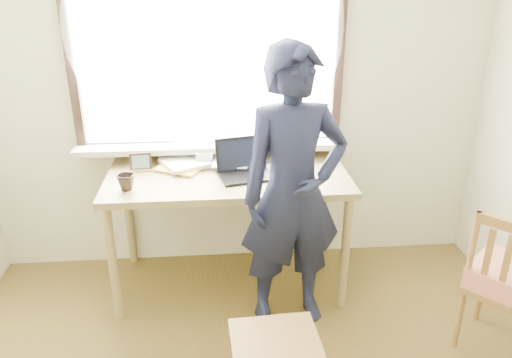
{
  "coord_description": "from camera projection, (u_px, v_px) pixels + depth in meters",
  "views": [
    {
      "loc": [
        -0.17,
        -1.38,
        2.08
      ],
      "look_at": [
        0.03,
        0.95,
        1.08
      ],
      "focal_mm": 35.0,
      "sensor_mm": 36.0,
      "label": 1
    }
  ],
  "objects": [
    {
      "name": "book_b",
      "position": [
        280.0,
        155.0,
        3.53
      ],
      "size": [
        0.16,
        0.22,
        0.02
      ],
      "primitive_type": "imported",
      "rotation": [
        0.0,
        0.0,
        -0.02
      ],
      "color": "white",
      "rests_on": "desk"
    },
    {
      "name": "person",
      "position": [
        293.0,
        193.0,
        2.9
      ],
      "size": [
        0.69,
        0.51,
        1.73
      ],
      "primitive_type": "imported",
      "rotation": [
        0.0,
        0.0,
        0.16
      ],
      "color": "black",
      "rests_on": "ground"
    },
    {
      "name": "laptop",
      "position": [
        244.0,
        167.0,
        3.2
      ],
      "size": [
        0.38,
        0.34,
        0.23
      ],
      "color": "black",
      "rests_on": "desk"
    },
    {
      "name": "mouse",
      "position": [
        296.0,
        174.0,
        3.18
      ],
      "size": [
        0.09,
        0.06,
        0.03
      ],
      "primitive_type": "ellipsoid",
      "color": "black",
      "rests_on": "desk"
    },
    {
      "name": "picture_frame",
      "position": [
        141.0,
        163.0,
        3.27
      ],
      "size": [
        0.14,
        0.03,
        0.11
      ],
      "color": "black",
      "rests_on": "desk"
    },
    {
      "name": "room_shell",
      "position": [
        260.0,
        113.0,
        1.63
      ],
      "size": [
        3.52,
        4.02,
        2.61
      ],
      "color": "beige",
      "rests_on": "ground"
    },
    {
      "name": "mug_white",
      "position": [
        204.0,
        158.0,
        3.37
      ],
      "size": [
        0.17,
        0.17,
        0.09
      ],
      "primitive_type": "imported",
      "rotation": [
        0.0,
        0.0,
        0.82
      ],
      "color": "white",
      "rests_on": "desk"
    },
    {
      "name": "work_chair",
      "position": [
        276.0,
        354.0,
        2.39
      ],
      "size": [
        0.44,
        0.43,
        0.43
      ],
      "color": "brown",
      "rests_on": "ground"
    },
    {
      "name": "mug_dark",
      "position": [
        126.0,
        182.0,
        2.99
      ],
      "size": [
        0.11,
        0.11,
        0.1
      ],
      "primitive_type": "imported",
      "rotation": [
        0.0,
        0.0,
        0.07
      ],
      "color": "black",
      "rests_on": "desk"
    },
    {
      "name": "desk",
      "position": [
        228.0,
        185.0,
        3.28
      ],
      "size": [
        1.56,
        0.78,
        0.84
      ],
      "color": "olive",
      "rests_on": "ground"
    },
    {
      "name": "book_a",
      "position": [
        162.0,
        161.0,
        3.42
      ],
      "size": [
        0.29,
        0.33,
        0.03
      ],
      "primitive_type": "imported",
      "rotation": [
        0.0,
        0.0,
        0.37
      ],
      "color": "white",
      "rests_on": "desk"
    },
    {
      "name": "side_chair",
      "position": [
        510.0,
        280.0,
        2.77
      ],
      "size": [
        0.57,
        0.57,
        0.9
      ],
      "color": "brown",
      "rests_on": "ground"
    },
    {
      "name": "desk_clutter",
      "position": [
        188.0,
        163.0,
        3.35
      ],
      "size": [
        0.61,
        0.46,
        0.05
      ],
      "color": "white",
      "rests_on": "desk"
    }
  ]
}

